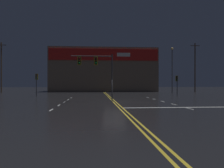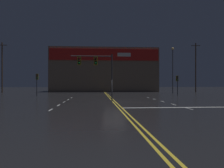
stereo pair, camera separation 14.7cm
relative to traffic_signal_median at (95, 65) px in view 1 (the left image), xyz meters
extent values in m
plane|color=black|center=(2.14, -0.50, -4.17)|extent=(200.00, 200.00, 0.00)
cube|color=gold|center=(1.99, -0.50, -4.17)|extent=(0.12, 60.00, 0.01)
cube|color=gold|center=(2.29, -0.50, -4.17)|extent=(0.12, 60.00, 0.01)
cube|color=silver|center=(-3.45, -7.70, -4.17)|extent=(0.12, 1.40, 0.01)
cube|color=silver|center=(-3.45, -4.10, -4.17)|extent=(0.12, 1.40, 0.01)
cube|color=silver|center=(-3.45, -0.50, -4.17)|extent=(0.12, 1.40, 0.01)
cube|color=silver|center=(-3.45, 3.10, -4.17)|extent=(0.12, 1.40, 0.01)
cube|color=silver|center=(-3.45, 6.70, -4.17)|extent=(0.12, 1.40, 0.01)
cube|color=silver|center=(7.73, -7.70, -4.17)|extent=(0.12, 1.40, 0.01)
cube|color=silver|center=(7.73, -4.10, -4.17)|extent=(0.12, 1.40, 0.01)
cube|color=silver|center=(7.73, -0.50, -4.17)|extent=(0.12, 1.40, 0.01)
cube|color=silver|center=(7.73, 3.10, -4.17)|extent=(0.12, 1.40, 0.01)
cube|color=silver|center=(7.73, 6.70, -4.17)|extent=(0.12, 1.40, 0.01)
cube|color=silver|center=(7.73, -6.77, -4.17)|extent=(10.73, 0.40, 0.01)
cylinder|color=#38383D|center=(1.93, 0.01, -1.44)|extent=(0.14, 0.14, 5.46)
cylinder|color=#38383D|center=(-0.41, 0.01, 1.04)|extent=(4.69, 0.10, 0.10)
cube|color=black|center=(0.06, 0.01, 0.50)|extent=(0.28, 0.24, 0.84)
cube|color=gold|center=(0.06, 0.01, 0.50)|extent=(0.42, 0.08, 0.99)
sphere|color=#500705|center=(0.06, -0.15, 0.75)|extent=(0.17, 0.17, 0.17)
sphere|color=#543707|center=(0.06, -0.15, 0.50)|extent=(0.17, 0.17, 0.17)
sphere|color=green|center=(0.06, -0.15, 0.25)|extent=(0.17, 0.17, 0.17)
cube|color=black|center=(-1.82, 0.01, 0.50)|extent=(0.28, 0.24, 0.84)
cube|color=gold|center=(-1.82, 0.01, 0.50)|extent=(0.42, 0.08, 0.99)
sphere|color=#500705|center=(-1.82, -0.15, 0.75)|extent=(0.17, 0.17, 0.17)
sphere|color=#543707|center=(-1.82, -0.15, 0.50)|extent=(0.17, 0.17, 0.17)
sphere|color=green|center=(-1.82, -0.15, 0.25)|extent=(0.17, 0.17, 0.17)
cylinder|color=#38383D|center=(14.14, 11.67, -2.47)|extent=(0.13, 0.13, 3.40)
cube|color=black|center=(14.14, 11.85, -1.24)|extent=(0.28, 0.24, 0.84)
cube|color=gold|center=(14.14, 11.85, -1.24)|extent=(0.42, 0.08, 0.99)
sphere|color=#500705|center=(14.14, 11.69, -0.98)|extent=(0.17, 0.17, 0.17)
sphere|color=#543707|center=(14.14, 11.69, -1.24)|extent=(0.17, 0.17, 0.17)
sphere|color=green|center=(14.14, 11.69, -1.49)|extent=(0.17, 0.17, 0.17)
cylinder|color=#38383D|center=(-9.63, 11.52, -2.34)|extent=(0.13, 0.13, 3.65)
cube|color=black|center=(-9.63, 11.70, -0.99)|extent=(0.28, 0.24, 0.84)
cube|color=gold|center=(-9.63, 11.70, -0.99)|extent=(0.42, 0.08, 0.99)
sphere|color=#500705|center=(-9.63, 11.54, -0.73)|extent=(0.17, 0.17, 0.17)
sphere|color=#543707|center=(-9.63, 11.54, -0.99)|extent=(0.17, 0.17, 0.17)
sphere|color=green|center=(-9.63, 11.54, -1.24)|extent=(0.17, 0.17, 0.17)
cylinder|color=#59595E|center=(16.63, 21.01, 0.54)|extent=(0.20, 0.20, 9.43)
sphere|color=#F9D17A|center=(16.63, 21.01, 5.43)|extent=(0.56, 0.56, 0.56)
cube|color=#7A6651|center=(2.14, 32.12, 1.28)|extent=(26.64, 10.00, 10.90)
cube|color=red|center=(2.14, 27.02, 4.82)|extent=(26.11, 0.20, 2.72)
cube|color=white|center=(6.80, 26.97, 4.82)|extent=(3.20, 0.16, 0.90)
cylinder|color=#4C3828|center=(-21.02, 25.63, 1.48)|extent=(0.26, 0.26, 11.30)
cube|color=#4C3828|center=(-21.02, 25.63, 6.53)|extent=(2.20, 0.12, 0.12)
cylinder|color=#4C3828|center=(23.93, 25.63, 1.71)|extent=(0.26, 0.26, 11.76)
cube|color=#4C3828|center=(23.93, 25.63, 6.99)|extent=(2.20, 0.12, 0.12)
camera|label=1|loc=(-0.03, -25.06, -2.10)|focal=35.00mm
camera|label=2|loc=(0.11, -25.07, -2.10)|focal=35.00mm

